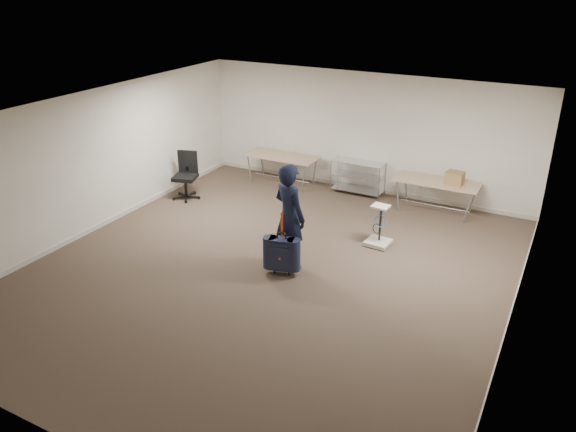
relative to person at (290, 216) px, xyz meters
The scene contains 10 objects.
ground 1.04m from the person, 121.51° to the right, with size 9.00×9.00×0.00m, color #423428.
room_shell 1.39m from the person, 101.55° to the left, with size 8.00×9.00×9.00m.
folding_table_left 4.19m from the person, 120.36° to the left, with size 1.80×0.75×0.73m.
folding_table_right 3.99m from the person, 64.90° to the left, with size 1.80×0.75×0.73m.
wire_shelf 3.89m from the person, 93.14° to the left, with size 1.22×0.47×0.80m.
person is the anchor object (origin of this frame).
suitcase 0.67m from the person, 84.36° to the right, with size 0.47×0.34×1.16m.
office_chair 4.08m from the person, 154.19° to the left, with size 0.65×0.66×1.08m.
equipment_cart 2.03m from the person, 52.65° to the left, with size 0.48×0.48×0.83m.
cardboard_box 4.13m from the person, 60.17° to the left, with size 0.36×0.27×0.27m, color olive.
Camera 1 is at (4.37, -7.55, 4.92)m, focal length 35.00 mm.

